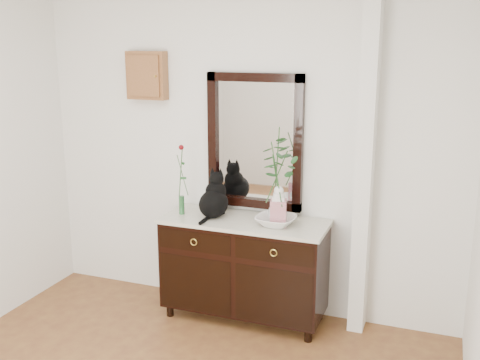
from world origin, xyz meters
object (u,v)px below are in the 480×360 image
at_px(sideboard, 244,264).
at_px(lotus_bowl, 276,221).
at_px(ginger_jar, 279,205).
at_px(cat, 213,195).

bearing_deg(sideboard, lotus_bowl, -9.36).
distance_m(sideboard, ginger_jar, 0.62).
relative_size(cat, lotus_bowl, 1.20).
distance_m(lotus_bowl, ginger_jar, 0.13).
xyz_separation_m(sideboard, cat, (-0.26, -0.01, 0.56)).
distance_m(cat, lotus_bowl, 0.56).
bearing_deg(ginger_jar, sideboard, 171.04).
distance_m(sideboard, lotus_bowl, 0.50).
xyz_separation_m(cat, ginger_jar, (0.55, -0.04, -0.02)).
xyz_separation_m(sideboard, lotus_bowl, (0.27, -0.05, 0.41)).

